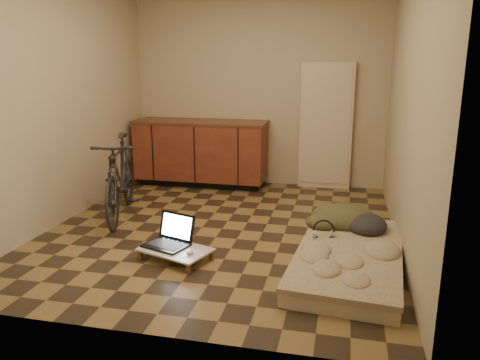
% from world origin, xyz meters
% --- Properties ---
extents(room_shell, '(3.50, 4.00, 2.60)m').
position_xyz_m(room_shell, '(0.00, 0.00, 1.30)').
color(room_shell, brown).
rests_on(room_shell, ground).
extents(cabinets, '(1.84, 0.62, 0.91)m').
position_xyz_m(cabinets, '(-0.75, 1.70, 0.47)').
color(cabinets, black).
rests_on(cabinets, ground).
extents(appliance_panel, '(0.70, 0.10, 1.70)m').
position_xyz_m(appliance_panel, '(0.95, 1.94, 0.85)').
color(appliance_panel, beige).
rests_on(appliance_panel, ground).
extents(bicycle, '(0.88, 1.63, 1.01)m').
position_xyz_m(bicycle, '(-1.20, 0.13, 0.50)').
color(bicycle, black).
rests_on(bicycle, ground).
extents(futon, '(1.02, 1.85, 0.15)m').
position_xyz_m(futon, '(1.30, -0.64, 0.08)').
color(futon, '#C1B59A').
rests_on(futon, ground).
extents(clothing_pile, '(0.72, 0.62, 0.27)m').
position_xyz_m(clothing_pile, '(1.29, -0.00, 0.29)').
color(clothing_pile, '#3B3B22').
rests_on(clothing_pile, futon).
extents(headphones, '(0.24, 0.22, 0.14)m').
position_xyz_m(headphones, '(1.06, -0.40, 0.22)').
color(headphones, black).
rests_on(headphones, futon).
extents(lap_desk, '(0.69, 0.56, 0.10)m').
position_xyz_m(lap_desk, '(-0.20, -0.84, 0.09)').
color(lap_desk, brown).
rests_on(lap_desk, ground).
extents(laptop, '(0.46, 0.44, 0.26)m').
position_xyz_m(laptop, '(-0.29, -0.76, 0.15)').
color(laptop, black).
rests_on(laptop, lap_desk).
extents(mouse, '(0.06, 0.10, 0.03)m').
position_xyz_m(mouse, '(-0.04, -0.91, 0.12)').
color(mouse, white).
rests_on(mouse, lap_desk).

